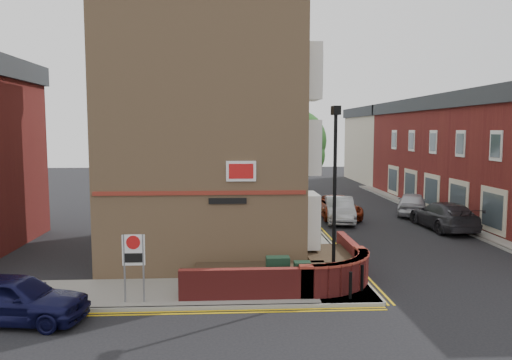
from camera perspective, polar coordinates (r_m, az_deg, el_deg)
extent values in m
plane|color=black|center=(16.39, 4.03, -14.36)|extent=(120.00, 120.00, 0.00)
cube|color=gray|center=(17.73, -8.19, -12.62)|extent=(13.00, 3.00, 0.12)
cube|color=gray|center=(32.00, 3.99, -4.27)|extent=(2.00, 32.00, 0.12)
cube|color=gray|center=(32.46, 24.41, -4.64)|extent=(4.00, 40.00, 0.12)
cube|color=gray|center=(16.32, -8.65, -14.27)|extent=(13.00, 0.15, 0.12)
cube|color=gray|center=(32.14, 5.76, -4.24)|extent=(0.15, 32.00, 0.12)
cube|color=gray|center=(31.59, 21.18, -4.78)|extent=(0.15, 40.00, 0.12)
cube|color=gold|center=(16.10, -8.74, -14.76)|extent=(13.00, 0.28, 0.01)
cube|color=gold|center=(32.19, 6.20, -4.33)|extent=(0.28, 32.00, 0.01)
cube|color=tan|center=(23.28, -5.76, 5.71)|extent=(8.00, 10.00, 11.00)
cube|color=maroon|center=(18.40, -6.38, -1.49)|extent=(7.80, 0.06, 0.15)
cube|color=white|center=(18.29, -1.72, 1.02)|extent=(1.10, 0.05, 0.75)
cube|color=black|center=(18.41, -3.26, -2.40)|extent=(1.40, 0.04, 0.22)
cylinder|color=black|center=(17.03, 8.95, -2.79)|extent=(0.12, 0.12, 6.00)
cylinder|color=black|center=(17.60, 8.81, -11.19)|extent=(0.20, 0.20, 0.80)
cube|color=black|center=(16.85, 9.12, 7.86)|extent=(0.25, 0.50, 0.30)
cube|color=black|center=(17.35, 2.50, -10.69)|extent=(0.80, 0.45, 1.20)
cube|color=black|center=(17.18, 5.30, -11.05)|extent=(0.55, 0.40, 1.10)
cylinder|color=black|center=(16.93, 10.74, -11.74)|extent=(0.11, 0.11, 0.90)
cylinder|color=black|center=(17.82, 12.02, -10.87)|extent=(0.11, 0.11, 0.90)
cylinder|color=slate|center=(16.70, -14.80, -9.75)|extent=(0.06, 0.06, 2.20)
cylinder|color=slate|center=(16.59, -12.74, -9.81)|extent=(0.06, 0.06, 2.20)
cube|color=white|center=(16.49, -13.82, -7.77)|extent=(0.72, 0.04, 1.00)
cylinder|color=red|center=(16.41, -13.86, -6.95)|extent=(0.44, 0.02, 0.44)
cube|color=maroon|center=(36.28, 23.82, 1.91)|extent=(5.00, 30.00, 7.00)
cube|color=#2C3034|center=(36.27, 24.08, 8.23)|extent=(5.40, 30.40, 1.00)
cube|color=beige|center=(55.79, 14.00, 3.41)|extent=(5.00, 12.00, 7.00)
cube|color=#2C3034|center=(55.78, 14.10, 7.52)|extent=(5.40, 12.40, 1.00)
cylinder|color=#382B1E|center=(29.70, 4.50, -0.50)|extent=(0.24, 0.24, 4.55)
sphere|color=#1F541C|center=(29.53, 4.54, 4.52)|extent=(3.64, 3.64, 3.64)
sphere|color=#1F541C|center=(29.32, 5.38, 2.85)|extent=(2.60, 2.60, 2.60)
sphere|color=#1F541C|center=(29.90, 3.86, 3.66)|extent=(2.86, 2.86, 2.86)
cylinder|color=#382B1E|center=(37.59, 2.87, 1.20)|extent=(0.24, 0.24, 5.04)
sphere|color=#1F541C|center=(37.47, 2.90, 5.59)|extent=(4.03, 4.03, 4.03)
sphere|color=#1F541C|center=(37.23, 3.55, 4.15)|extent=(2.88, 2.88, 2.88)
sphere|color=#1F541C|center=(37.84, 2.37, 4.83)|extent=(3.17, 3.17, 3.17)
cylinder|color=#382B1E|center=(45.54, 1.81, 1.83)|extent=(0.24, 0.24, 4.76)
sphere|color=#1F541C|center=(45.43, 1.82, 5.25)|extent=(3.81, 3.81, 3.81)
sphere|color=#1F541C|center=(45.19, 2.36, 4.13)|extent=(2.72, 2.72, 2.72)
sphere|color=#1F541C|center=(45.81, 1.40, 4.66)|extent=(2.99, 2.99, 2.99)
cylinder|color=black|center=(40.68, 2.98, 0.25)|extent=(0.10, 0.10, 3.20)
imported|color=black|center=(40.54, 3.00, 3.20)|extent=(0.20, 0.16, 1.00)
imported|color=#0E0F33|center=(16.55, -25.86, -12.09)|extent=(4.44, 2.32, 1.44)
imported|color=#9C9FA4|center=(31.00, 9.55, -3.37)|extent=(2.20, 4.74, 1.50)
imported|color=maroon|center=(32.40, 9.26, -3.05)|extent=(2.52, 5.16, 1.41)
imported|color=#2B2A2F|center=(30.25, 20.67, -3.82)|extent=(2.39, 5.49, 1.57)
imported|color=#B3B5BC|center=(34.60, 17.41, -2.58)|extent=(3.29, 4.83, 1.53)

